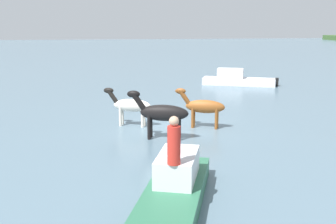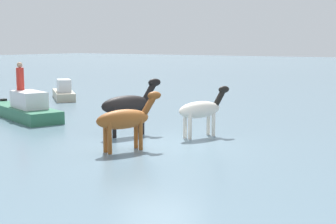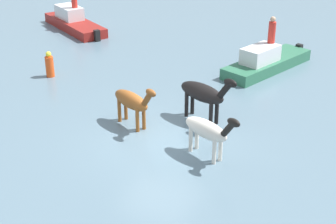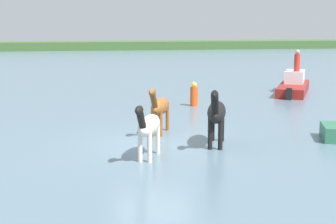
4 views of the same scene
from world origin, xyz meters
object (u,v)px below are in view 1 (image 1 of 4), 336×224
boat_skiff_near (174,193)px  person_helmsman_aft (174,142)px  horse_gray_outer (203,107)px  horse_pinto_flank (130,105)px  boat_motor_center (237,81)px  horse_dun_straggler (162,113)px

boat_skiff_near → person_helmsman_aft: 1.46m
horse_gray_outer → horse_pinto_flank: 3.24m
horse_gray_outer → boat_motor_center: (-11.94, 5.49, -0.63)m
boat_motor_center → horse_pinto_flank: bearing=74.7°
horse_dun_straggler → boat_skiff_near: (5.98, -0.52, -0.74)m
person_helmsman_aft → boat_motor_center: bearing=157.7°
horse_pinto_flank → person_helmsman_aft: person_helmsman_aft is taller
horse_gray_outer → person_helmsman_aft: person_helmsman_aft is taller
horse_gray_outer → person_helmsman_aft: 8.23m
boat_motor_center → horse_dun_straggler: bearing=83.2°
person_helmsman_aft → boat_skiff_near: bearing=168.0°
boat_motor_center → horse_gray_outer: bearing=87.8°
horse_pinto_flank → boat_skiff_near: (8.28, 0.59, -0.62)m
horse_pinto_flank → boat_motor_center: bearing=-106.2°
boat_skiff_near → boat_motor_center: (-19.40, 8.03, 0.00)m
horse_dun_straggler → person_helmsman_aft: size_ratio=2.07×
horse_gray_outer → person_helmsman_aft: size_ratio=1.83×
horse_gray_outer → boat_skiff_near: (7.47, -2.55, -0.63)m
horse_dun_straggler → boat_skiff_near: 6.05m
horse_gray_outer → boat_skiff_near: horse_gray_outer is taller
horse_pinto_flank → horse_gray_outer: bearing=-172.9°
horse_pinto_flank → person_helmsman_aft: size_ratio=1.81×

